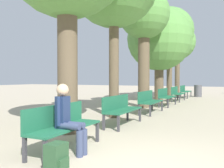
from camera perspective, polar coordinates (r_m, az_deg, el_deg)
bench_row_0 at (r=5.05m, az=-11.37°, el=-8.84°), size 0.53×1.82×0.89m
bench_row_1 at (r=7.52m, az=1.96°, el=-5.43°), size 0.53×1.82×0.89m
bench_row_2 at (r=10.21m, az=8.44°, el=-3.65°), size 0.53×1.82×0.89m
bench_row_3 at (r=12.98m, az=12.18°, el=-2.59°), size 0.53×1.82×0.89m
bench_row_4 at (r=15.79m, az=14.60°, el=-1.90°), size 0.53×1.82×0.89m
bench_row_5 at (r=18.62m, az=16.28°, el=-1.42°), size 0.53×1.82×0.89m
tree_row_2 at (r=12.44m, az=7.31°, el=14.86°), size 2.45×2.45×5.74m
tree_row_3 at (r=14.98m, az=10.73°, el=10.08°), size 3.75×3.75×5.60m
tree_row_4 at (r=17.71m, az=13.02°, el=11.56°), size 3.23×3.23×6.21m
tree_row_5 at (r=20.33m, az=14.73°, el=9.15°), size 2.77×2.77×5.62m
person_seated at (r=4.77m, az=-10.04°, el=-7.31°), size 0.60×0.34×1.31m
backpack at (r=3.85m, az=-12.55°, el=-16.56°), size 0.27×0.30×0.48m
trash_bin at (r=19.80m, az=19.05°, el=-1.50°), size 0.55×0.55×0.90m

